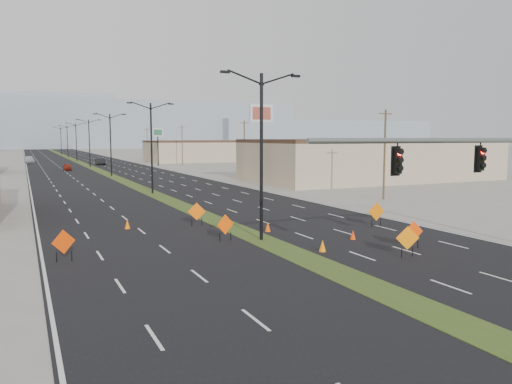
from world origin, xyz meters
name	(u,v)px	position (x,y,z in m)	size (l,w,h in m)	color
ground	(394,297)	(0.00, 0.00, 0.00)	(600.00, 600.00, 0.00)	gray
road_surface	(88,166)	(0.00, 100.00, 0.00)	(25.00, 400.00, 0.02)	black
median_strip	(88,166)	(0.00, 100.00, 0.00)	(2.00, 400.00, 0.04)	#2E4B1A
building_se_near	(371,161)	(34.00, 45.00, 2.75)	(36.00, 18.00, 5.50)	#C2A98B
building_se_far	(231,151)	(38.00, 110.00, 2.50)	(44.00, 16.00, 5.00)	#C2A98B
mesa_center	(116,125)	(40.00, 300.00, 14.00)	(220.00, 50.00, 28.00)	#8A9BAB
mesa_east	(320,134)	(180.00, 290.00, 9.00)	(160.00, 50.00, 18.00)	#8A9BAB
signal_mast	(506,167)	(8.56, 2.00, 4.79)	(16.30, 0.60, 8.00)	slate
streetlight_0	(261,151)	(0.00, 12.00, 5.42)	(5.15, 0.24, 10.02)	black
streetlight_1	(151,145)	(0.00, 40.00, 5.42)	(5.15, 0.24, 10.02)	black
streetlight_2	(111,143)	(0.00, 68.00, 5.42)	(5.15, 0.24, 10.02)	black
streetlight_3	(89,141)	(0.00, 96.00, 5.42)	(5.15, 0.24, 10.02)	black
streetlight_4	(76,141)	(0.00, 124.00, 5.42)	(5.15, 0.24, 10.02)	black
streetlight_5	(67,140)	(0.00, 152.00, 5.42)	(5.15, 0.24, 10.02)	black
streetlight_6	(61,140)	(0.00, 180.00, 5.42)	(5.15, 0.24, 10.02)	black
utility_pole_0	(385,153)	(20.00, 25.00, 4.67)	(1.60, 0.20, 9.00)	#4C3823
utility_pole_1	(244,147)	(20.00, 60.00, 4.67)	(1.60, 0.20, 9.00)	#4C3823
utility_pole_2	(182,144)	(20.00, 95.00, 4.67)	(1.60, 0.20, 9.00)	#4C3823
utility_pole_3	(147,143)	(20.00, 130.00, 4.67)	(1.60, 0.20, 9.00)	#4C3823
car_left	(67,167)	(-5.36, 86.26, 0.65)	(1.53, 3.80, 1.29)	maroon
car_mid	(100,162)	(3.11, 103.55, 0.75)	(1.60, 4.58, 1.51)	black
car_far	(29,160)	(-11.50, 121.22, 0.79)	(2.22, 5.46, 1.58)	#B4B9BF
construction_sign_0	(64,243)	(-11.30, 11.43, 0.97)	(1.16, 0.50, 1.65)	#E63D04
construction_sign_1	(225,225)	(-2.08, 12.69, 0.96)	(1.19, 0.38, 1.64)	#FF4E05
construction_sign_2	(197,212)	(-2.00, 18.37, 0.98)	(1.18, 0.51, 1.67)	#FF6005
construction_sign_3	(408,239)	(5.00, 4.83, 0.98)	(1.18, 0.47, 1.66)	orange
construction_sign_4	(413,233)	(6.67, 6.21, 0.94)	(1.19, 0.19, 1.60)	#FF4305
construction_sign_5	(376,212)	(9.28, 12.70, 1.04)	(1.32, 0.10, 1.76)	orange
cone_0	(323,246)	(1.69, 7.78, 0.33)	(0.40, 0.40, 0.66)	orange
cone_1	(353,235)	(5.16, 9.77, 0.29)	(0.35, 0.35, 0.59)	#FB3E05
cone_2	(268,227)	(1.59, 14.32, 0.32)	(0.39, 0.39, 0.65)	#FF4F05
cone_3	(127,224)	(-6.67, 19.29, 0.33)	(0.39, 0.39, 0.65)	#FC6505
pole_sign_east_near	(261,119)	(15.11, 43.48, 8.61)	(3.43, 0.75, 10.48)	black
pole_sign_east_far	(158,136)	(14.25, 94.27, 6.66)	(2.64, 1.27, 8.26)	black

